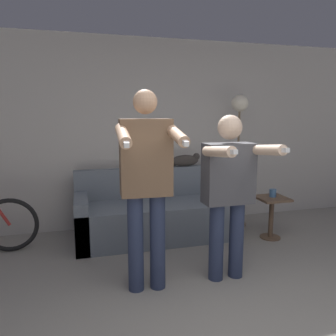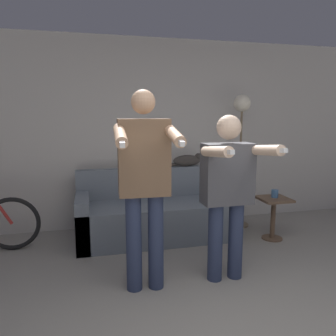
{
  "view_description": "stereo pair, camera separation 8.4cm",
  "coord_description": "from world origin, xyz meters",
  "px_view_note": "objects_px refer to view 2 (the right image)",
  "views": [
    {
      "loc": [
        -1.08,
        -1.54,
        1.58
      ],
      "look_at": [
        -0.18,
        1.8,
        1.01
      ],
      "focal_mm": 35.0,
      "sensor_mm": 36.0,
      "label": 1
    },
    {
      "loc": [
        -1.0,
        -1.56,
        1.58
      ],
      "look_at": [
        -0.18,
        1.8,
        1.01
      ],
      "focal_mm": 35.0,
      "sensor_mm": 36.0,
      "label": 2
    }
  ],
  "objects_px": {
    "cat": "(188,160)",
    "side_table": "(273,210)",
    "cup": "(275,194)",
    "couch": "(157,215)",
    "person_left": "(144,178)",
    "floor_lamp": "(241,124)",
    "person_right": "(228,186)"
  },
  "relations": [
    {
      "from": "cat",
      "to": "side_table",
      "type": "bearing_deg",
      "value": -38.18
    },
    {
      "from": "cup",
      "to": "couch",
      "type": "bearing_deg",
      "value": 164.12
    },
    {
      "from": "person_left",
      "to": "cat",
      "type": "bearing_deg",
      "value": 63.52
    },
    {
      "from": "cup",
      "to": "side_table",
      "type": "bearing_deg",
      "value": -134.3
    },
    {
      "from": "side_table",
      "to": "cup",
      "type": "xyz_separation_m",
      "value": [
        0.02,
        0.02,
        0.21
      ]
    },
    {
      "from": "cup",
      "to": "floor_lamp",
      "type": "bearing_deg",
      "value": 110.37
    },
    {
      "from": "side_table",
      "to": "cup",
      "type": "bearing_deg",
      "value": 45.7
    },
    {
      "from": "person_right",
      "to": "cat",
      "type": "relative_size",
      "value": 3.0
    },
    {
      "from": "cat",
      "to": "floor_lamp",
      "type": "relative_size",
      "value": 0.28
    },
    {
      "from": "cat",
      "to": "person_right",
      "type": "bearing_deg",
      "value": -93.1
    },
    {
      "from": "couch",
      "to": "floor_lamp",
      "type": "bearing_deg",
      "value": 7.45
    },
    {
      "from": "person_right",
      "to": "cat",
      "type": "xyz_separation_m",
      "value": [
        0.08,
        1.54,
        0.03
      ]
    },
    {
      "from": "cat",
      "to": "floor_lamp",
      "type": "bearing_deg",
      "value": -10.69
    },
    {
      "from": "couch",
      "to": "person_left",
      "type": "xyz_separation_m",
      "value": [
        -0.36,
        -1.25,
        0.74
      ]
    },
    {
      "from": "couch",
      "to": "cat",
      "type": "xyz_separation_m",
      "value": [
        0.5,
        0.3,
        0.65
      ]
    },
    {
      "from": "cup",
      "to": "person_left",
      "type": "bearing_deg",
      "value": -155.06
    },
    {
      "from": "person_left",
      "to": "person_right",
      "type": "bearing_deg",
      "value": 2.68
    },
    {
      "from": "person_left",
      "to": "floor_lamp",
      "type": "bearing_deg",
      "value": 44.33
    },
    {
      "from": "cat",
      "to": "side_table",
      "type": "xyz_separation_m",
      "value": [
        0.92,
        -0.72,
        -0.57
      ]
    },
    {
      "from": "couch",
      "to": "cat",
      "type": "relative_size",
      "value": 3.81
    },
    {
      "from": "couch",
      "to": "person_left",
      "type": "bearing_deg",
      "value": -106.19
    },
    {
      "from": "floor_lamp",
      "to": "side_table",
      "type": "relative_size",
      "value": 3.42
    },
    {
      "from": "couch",
      "to": "floor_lamp",
      "type": "xyz_separation_m",
      "value": [
        1.23,
        0.16,
        1.15
      ]
    },
    {
      "from": "couch",
      "to": "cup",
      "type": "distance_m",
      "value": 1.52
    },
    {
      "from": "couch",
      "to": "side_table",
      "type": "bearing_deg",
      "value": -16.66
    },
    {
      "from": "floor_lamp",
      "to": "cat",
      "type": "bearing_deg",
      "value": 169.31
    },
    {
      "from": "couch",
      "to": "side_table",
      "type": "relative_size",
      "value": 3.71
    },
    {
      "from": "floor_lamp",
      "to": "person_right",
      "type": "bearing_deg",
      "value": -119.81
    },
    {
      "from": "couch",
      "to": "cup",
      "type": "relative_size",
      "value": 20.35
    },
    {
      "from": "person_left",
      "to": "cat",
      "type": "height_order",
      "value": "person_left"
    },
    {
      "from": "person_right",
      "to": "cup",
      "type": "relative_size",
      "value": 16.01
    },
    {
      "from": "side_table",
      "to": "couch",
      "type": "bearing_deg",
      "value": 163.34
    }
  ]
}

